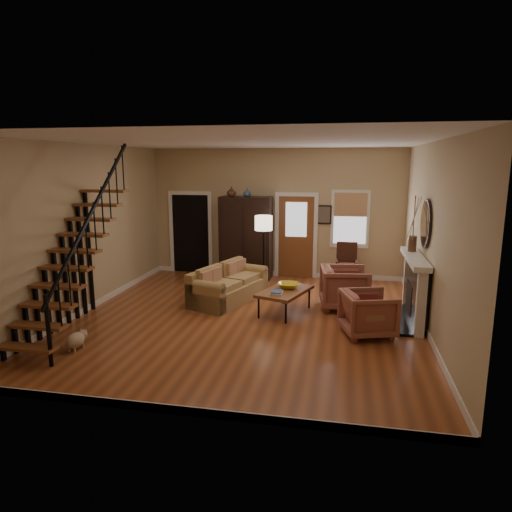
% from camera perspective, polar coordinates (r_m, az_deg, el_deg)
% --- Properties ---
extents(room, '(7.00, 7.33, 3.30)m').
position_cam_1_polar(room, '(10.23, -1.36, 3.55)').
color(room, '#974C26').
rests_on(room, ground).
extents(staircase, '(0.94, 2.80, 3.20)m').
position_cam_1_polar(staircase, '(8.32, -22.29, 1.51)').
color(staircase, brown).
rests_on(staircase, ground).
extents(fireplace, '(0.33, 1.95, 2.30)m').
position_cam_1_polar(fireplace, '(9.01, 19.43, -3.18)').
color(fireplace, black).
rests_on(fireplace, ground).
extents(armoire, '(1.30, 0.60, 2.10)m').
position_cam_1_polar(armoire, '(11.70, -1.25, 2.30)').
color(armoire, black).
rests_on(armoire, ground).
extents(vase_a, '(0.24, 0.24, 0.25)m').
position_cam_1_polar(vase_a, '(11.56, -3.09, 8.03)').
color(vase_a, '#4C2619').
rests_on(vase_a, armoire).
extents(vase_b, '(0.20, 0.20, 0.21)m').
position_cam_1_polar(vase_b, '(11.47, -1.14, 7.92)').
color(vase_b, '#334C60').
rests_on(vase_b, armoire).
extents(sofa, '(1.43, 2.14, 0.74)m').
position_cam_1_polar(sofa, '(9.84, -3.38, -3.55)').
color(sofa, '#A5814B').
rests_on(sofa, ground).
extents(coffee_table, '(1.09, 1.41, 0.48)m').
position_cam_1_polar(coffee_table, '(9.09, 3.62, -5.69)').
color(coffee_table, brown).
rests_on(coffee_table, ground).
extents(bowl, '(0.42, 0.42, 0.10)m').
position_cam_1_polar(bowl, '(9.14, 4.08, -3.69)').
color(bowl, gold).
rests_on(bowl, coffee_table).
extents(books, '(0.23, 0.31, 0.06)m').
position_cam_1_polar(books, '(8.74, 2.60, -4.54)').
color(books, beige).
rests_on(books, coffee_table).
extents(armchair_left, '(1.06, 1.04, 0.77)m').
position_cam_1_polar(armchair_left, '(8.13, 13.85, -7.00)').
color(armchair_left, maroon).
rests_on(armchair_left, ground).
extents(armchair_right, '(1.06, 1.04, 0.86)m').
position_cam_1_polar(armchair_right, '(9.49, 11.01, -3.92)').
color(armchair_right, maroon).
rests_on(armchair_right, ground).
extents(floor_lamp, '(0.53, 0.53, 1.75)m').
position_cam_1_polar(floor_lamp, '(10.54, 0.95, 0.32)').
color(floor_lamp, black).
rests_on(floor_lamp, ground).
extents(side_chair, '(0.54, 0.54, 1.02)m').
position_cam_1_polar(side_chair, '(11.34, 11.23, -0.99)').
color(side_chair, '#3C1E13').
rests_on(side_chair, ground).
extents(dog, '(0.28, 0.43, 0.30)m').
position_cam_1_polar(dog, '(7.90, -21.66, -9.88)').
color(dog, tan).
rests_on(dog, ground).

